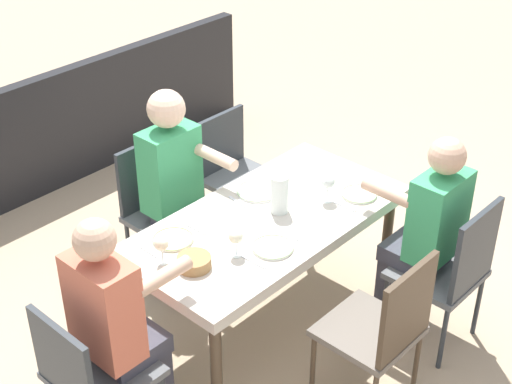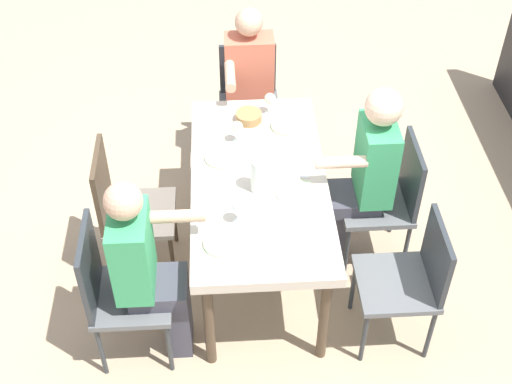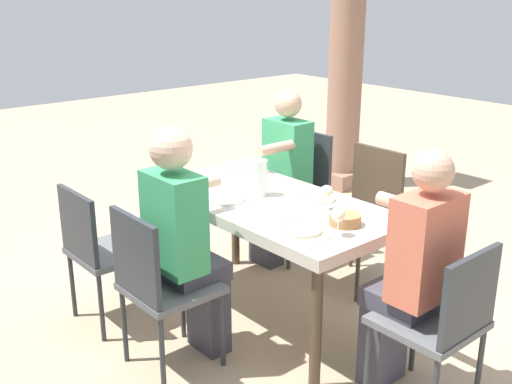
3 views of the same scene
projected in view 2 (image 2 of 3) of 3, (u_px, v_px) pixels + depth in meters
ground_plane at (259, 264)px, 4.65m from camera, size 16.00×16.00×0.00m
dining_table at (259, 188)px, 4.18m from camera, size 1.60×0.80×0.77m
chair_west_north at (115, 287)px, 3.83m from camera, size 0.44×0.44×0.94m
chair_west_south at (411, 276)px, 3.92m from camera, size 0.44×0.44×0.87m
chair_mid_north at (125, 205)px, 4.31m from camera, size 0.44×0.44×0.94m
chair_mid_south at (389, 195)px, 4.38m from camera, size 0.44×0.44×0.91m
chair_head_east at (249, 96)px, 5.20m from camera, size 0.44×0.44×0.87m
diner_woman_green at (249, 91)px, 4.94m from camera, size 0.49×0.35×1.28m
diner_man_white at (147, 267)px, 3.74m from camera, size 0.35×0.49×1.27m
diner_guest_third at (364, 174)px, 4.24m from camera, size 0.35×0.50×1.32m
plate_0 at (222, 243)px, 3.74m from camera, size 0.20×0.20×0.02m
wine_glass_0 at (239, 206)px, 3.79m from camera, size 0.08×0.08×0.17m
fork_0 at (222, 265)px, 3.63m from camera, size 0.03×0.17×0.01m
spoon_0 at (221, 224)px, 3.85m from camera, size 0.02×0.17×0.01m
plate_1 at (297, 194)px, 4.02m from camera, size 0.24×0.24×0.02m
fork_1 at (300, 212)px, 3.92m from camera, size 0.02×0.17×0.01m
spoon_1 at (294, 177)px, 4.14m from camera, size 0.04×0.17×0.01m
plate_2 at (222, 157)px, 4.26m from camera, size 0.21×0.21×0.02m
wine_glass_2 at (237, 128)px, 4.32m from camera, size 0.07×0.07×0.15m
fork_2 at (223, 174)px, 4.15m from camera, size 0.03×0.17×0.01m
spoon_2 at (222, 143)px, 4.37m from camera, size 0.02×0.17×0.01m
plate_3 at (287, 125)px, 4.50m from camera, size 0.21×0.21×0.02m
wine_glass_3 at (270, 99)px, 4.54m from camera, size 0.07×0.07×0.15m
fork_3 at (289, 141)px, 4.39m from camera, size 0.02×0.17×0.01m
spoon_3 at (285, 112)px, 4.61m from camera, size 0.02×0.17×0.01m
water_pitcher at (259, 176)px, 4.00m from camera, size 0.10×0.10×0.22m
bread_basket at (249, 117)px, 4.53m from camera, size 0.17×0.17×0.06m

